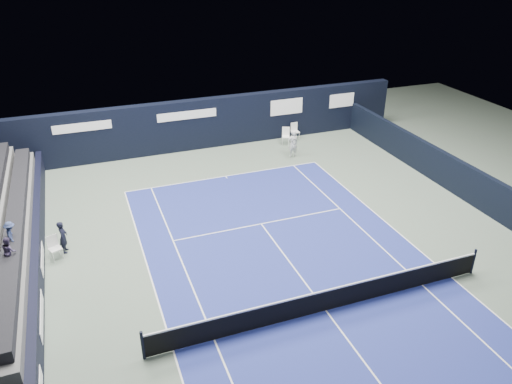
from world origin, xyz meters
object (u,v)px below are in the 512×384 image
(folding_chair_back_b, at_px, (295,130))
(tennis_net, at_px, (327,299))
(tennis_player, at_px, (293,143))
(line_judge_chair, at_px, (54,246))
(folding_chair_back_a, at_px, (286,134))

(folding_chair_back_b, xyz_separation_m, tennis_net, (-5.97, -15.83, -0.10))
(folding_chair_back_b, distance_m, tennis_net, 16.91)
(folding_chair_back_b, relative_size, tennis_player, 0.65)
(tennis_net, bearing_deg, line_judge_chair, 142.43)
(tennis_net, relative_size, tennis_player, 7.83)
(folding_chair_back_a, relative_size, tennis_player, 0.65)
(tennis_net, bearing_deg, tennis_player, 70.63)
(line_judge_chair, bearing_deg, folding_chair_back_a, 9.93)
(folding_chair_back_a, height_order, tennis_player, tennis_player)
(folding_chair_back_a, xyz_separation_m, line_judge_chair, (-13.97, -8.39, -0.03))
(folding_chair_back_b, bearing_deg, tennis_player, -117.86)
(folding_chair_back_b, xyz_separation_m, line_judge_chair, (-14.87, -8.98, -0.02))
(folding_chair_back_b, bearing_deg, folding_chair_back_a, -147.50)
(folding_chair_back_b, relative_size, line_judge_chair, 1.04)
(folding_chair_back_b, height_order, tennis_net, tennis_net)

